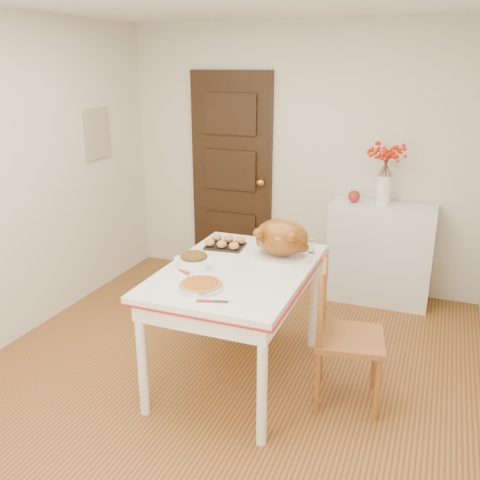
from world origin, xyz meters
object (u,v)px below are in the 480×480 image
at_px(chair_oak, 350,335).
at_px(turkey_platter, 282,239).
at_px(sideboard, 380,253).
at_px(kitchen_table, 237,324).
at_px(pumpkin_pie, 201,285).

height_order(chair_oak, turkey_platter, turkey_platter).
distance_m(sideboard, turkey_platter, 1.57).
xyz_separation_m(chair_oak, turkey_platter, (-0.55, 0.29, 0.48)).
xyz_separation_m(sideboard, chair_oak, (0.02, -1.68, 0.02)).
bearing_deg(turkey_platter, chair_oak, -14.24).
relative_size(sideboard, kitchen_table, 0.67).
height_order(turkey_platter, pumpkin_pie, turkey_platter).
height_order(kitchen_table, chair_oak, chair_oak).
bearing_deg(chair_oak, turkey_platter, 52.09).
distance_m(sideboard, pumpkin_pie, 2.27).
distance_m(sideboard, chair_oak, 1.68).
xyz_separation_m(sideboard, turkey_platter, (-0.53, -1.39, 0.50)).
relative_size(kitchen_table, turkey_platter, 3.14).
height_order(sideboard, turkey_platter, turkey_platter).
xyz_separation_m(sideboard, pumpkin_pie, (-0.82, -2.07, 0.39)).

